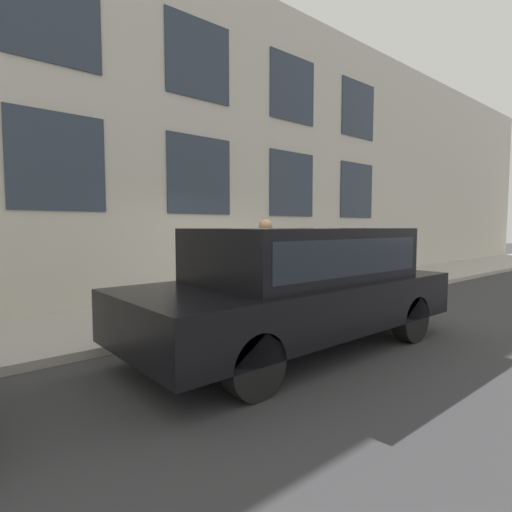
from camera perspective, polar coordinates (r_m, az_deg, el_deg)
ground_plane at (r=7.38m, az=3.46°, el=-9.01°), size 80.00×80.00×0.00m
sidewalk at (r=8.36m, az=-2.94°, el=-7.01°), size 2.67×60.00×0.12m
building_facade at (r=9.65m, az=-8.63°, el=16.69°), size 0.33×40.00×7.55m
fire_hydrant at (r=7.23m, az=-1.51°, el=-4.75°), size 0.30×0.43×0.86m
person at (r=8.01m, az=1.36°, el=0.38°), size 0.42×0.27×1.72m
parked_truck_black_near at (r=5.58m, az=6.25°, el=-3.37°), size 1.98×4.86×1.67m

